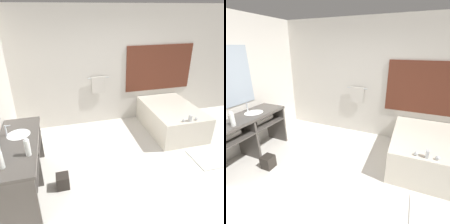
# 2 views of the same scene
# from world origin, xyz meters

# --- Properties ---
(ground_plane) EXTENTS (16.00, 16.00, 0.00)m
(ground_plane) POSITION_xyz_m (0.00, 0.00, 0.00)
(ground_plane) COLOR silver
(ground_plane) RESTS_ON ground
(wall_back_with_blinds) EXTENTS (7.40, 0.13, 2.70)m
(wall_back_with_blinds) POSITION_xyz_m (0.04, 2.23, 1.35)
(wall_back_with_blinds) COLOR silver
(wall_back_with_blinds) RESTS_ON ground_plane
(vanity_counter) EXTENTS (0.58, 1.59, 0.86)m
(vanity_counter) POSITION_xyz_m (-1.89, 0.29, 0.63)
(vanity_counter) COLOR #4C4742
(vanity_counter) RESTS_ON ground_plane
(sink_faucet) EXTENTS (0.09, 0.04, 0.18)m
(sink_faucet) POSITION_xyz_m (-2.06, 0.51, 0.95)
(sink_faucet) COLOR silver
(sink_faucet) RESTS_ON vanity_counter
(bathtub) EXTENTS (1.08, 1.61, 0.70)m
(bathtub) POSITION_xyz_m (1.23, 1.38, 0.32)
(bathtub) COLOR silver
(bathtub) RESTS_ON ground_plane
(water_bottle_3) EXTENTS (0.07, 0.07, 0.25)m
(water_bottle_3) POSITION_xyz_m (-1.71, -0.07, 0.98)
(water_bottle_3) COLOR silver
(water_bottle_3) RESTS_ON vanity_counter
(waste_bin) EXTENTS (0.20, 0.20, 0.23)m
(waste_bin) POSITION_xyz_m (-1.33, 0.15, 0.12)
(waste_bin) COLOR #2D2823
(waste_bin) RESTS_ON ground_plane
(bath_mat) EXTENTS (0.59, 0.62, 0.02)m
(bath_mat) POSITION_xyz_m (1.39, 0.17, 0.01)
(bath_mat) COLOR white
(bath_mat) RESTS_ON ground_plane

